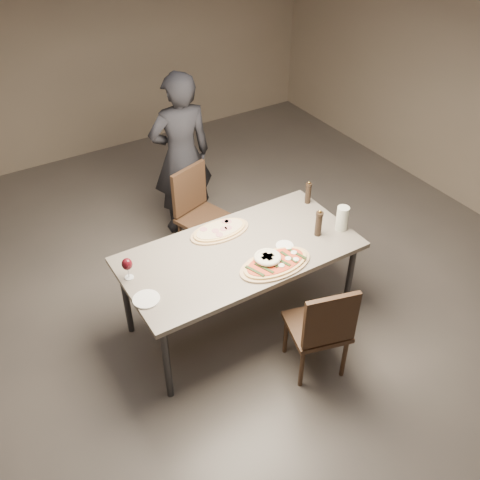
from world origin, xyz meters
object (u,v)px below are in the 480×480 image
bread_basket (267,259)px  pepper_mill_left (319,223)px  dining_table (240,256)px  chair_near (322,327)px  carafe (342,218)px  diner (181,156)px  ham_pizza (220,231)px  chair_far (198,209)px  zucchini_pizza (276,263)px

bread_basket → pepper_mill_left: size_ratio=0.86×
dining_table → chair_near: (0.22, -0.75, -0.21)m
carafe → diner: size_ratio=0.12×
dining_table → ham_pizza: bearing=93.0°
ham_pizza → chair_far: (0.17, 0.71, -0.27)m
zucchini_pizza → ham_pizza: 0.58m
chair_near → diner: 2.21m
pepper_mill_left → chair_far: pepper_mill_left is taller
zucchini_pizza → carafe: 0.71m
dining_table → bread_basket: size_ratio=9.01×
zucchini_pizza → chair_near: chair_near is taller
ham_pizza → chair_near: chair_near is taller
diner → carafe: bearing=117.2°
pepper_mill_left → carafe: pepper_mill_left is taller
carafe → chair_far: size_ratio=0.23×
zucchini_pizza → diner: diner is taller
ham_pizza → chair_far: chair_far is taller
ham_pizza → pepper_mill_left: (0.64, -0.43, 0.09)m
carafe → zucchini_pizza: bearing=-172.0°
ham_pizza → carafe: (0.84, -0.46, 0.08)m
carafe → diner: diner is taller
chair_near → diner: (0.01, 2.18, 0.34)m
bread_basket → ham_pizza: bearing=101.8°
pepper_mill_left → chair_near: (-0.40, -0.61, -0.38)m
dining_table → pepper_mill_left: bearing=-13.5°
pepper_mill_left → diner: (-0.39, 1.58, -0.04)m
zucchini_pizza → bread_basket: bread_basket is taller
chair_near → dining_table: bearing=121.5°
ham_pizza → carafe: 0.97m
pepper_mill_left → bread_basket: bearing=-171.1°
pepper_mill_left → chair_far: (-0.46, 1.14, -0.36)m
bread_basket → diner: 1.67m
zucchini_pizza → carafe: bearing=5.9°
ham_pizza → pepper_mill_left: pepper_mill_left is taller
dining_table → chair_far: 1.02m
carafe → ham_pizza: bearing=151.3°
carafe → chair_near: 0.91m
zucchini_pizza → diner: (0.09, 1.71, 0.05)m
chair_far → chair_near: bearing=73.6°
ham_pizza → pepper_mill_left: size_ratio=2.16×
zucchini_pizza → pepper_mill_left: size_ratio=2.49×
ham_pizza → diner: bearing=102.9°
chair_near → diner: diner is taller
ham_pizza → diner: diner is taller
dining_table → chair_near: chair_near is taller
chair_near → chair_far: 1.75m
dining_table → chair_near: bearing=-73.8°
bread_basket → dining_table: bearing=111.6°
ham_pizza → diner: size_ratio=0.30×
bread_basket → carafe: carafe is taller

